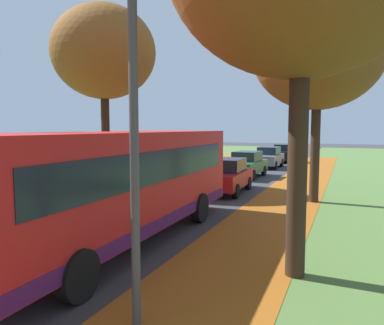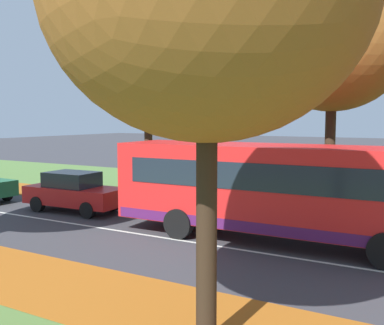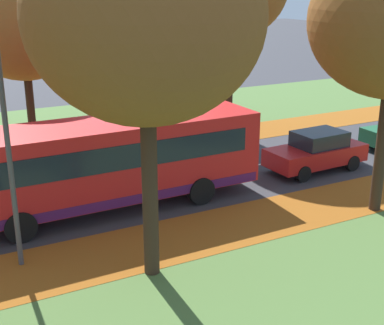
# 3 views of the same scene
# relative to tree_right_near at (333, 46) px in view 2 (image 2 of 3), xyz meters

# --- Properties ---
(leaf_litter_left) EXTENTS (2.80, 60.00, 0.00)m
(leaf_litter_left) POSITION_rel_tree_right_near_xyz_m (-10.63, 3.64, -6.52)
(leaf_litter_left) COLOR #9E5619
(leaf_litter_left) RESTS_ON grass_verge_left
(grass_verge_right) EXTENTS (12.00, 90.00, 0.01)m
(grass_verge_right) POSITION_rel_tree_right_near_xyz_m (3.17, 9.64, -6.53)
(grass_verge_right) COLOR #517538
(grass_verge_right) RESTS_ON ground
(leaf_litter_right) EXTENTS (2.80, 60.00, 0.00)m
(leaf_litter_right) POSITION_rel_tree_right_near_xyz_m (-1.43, 3.64, -6.52)
(leaf_litter_right) COLOR #9E5619
(leaf_litter_right) RESTS_ON grass_verge_right
(road_centre_line) EXTENTS (0.12, 80.00, 0.01)m
(road_centre_line) POSITION_rel_tree_right_near_xyz_m (-6.03, 9.64, -6.53)
(road_centre_line) COLOR silver
(road_centre_line) RESTS_ON ground
(tree_right_near) EXTENTS (5.55, 5.55, 9.05)m
(tree_right_near) POSITION_rel_tree_right_near_xyz_m (0.00, 0.00, 0.00)
(tree_right_near) COLOR #382619
(tree_right_near) RESTS_ON ground
(tree_right_mid) EXTENTS (5.34, 5.34, 8.62)m
(tree_right_mid) POSITION_rel_tree_right_near_xyz_m (-0.32, 8.35, -0.33)
(tree_right_mid) COLOR #382619
(tree_right_mid) RESTS_ON ground
(bus) EXTENTS (2.76, 10.43, 2.98)m
(bus) POSITION_rel_tree_right_near_xyz_m (-4.63, 0.48, -4.83)
(bus) COLOR red
(bus) RESTS_ON ground
(car_red_lead) EXTENTS (1.91, 4.26, 1.62)m
(car_red_lead) POSITION_rel_tree_right_near_xyz_m (-4.39, 9.20, -5.72)
(car_red_lead) COLOR #B21919
(car_red_lead) RESTS_ON ground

